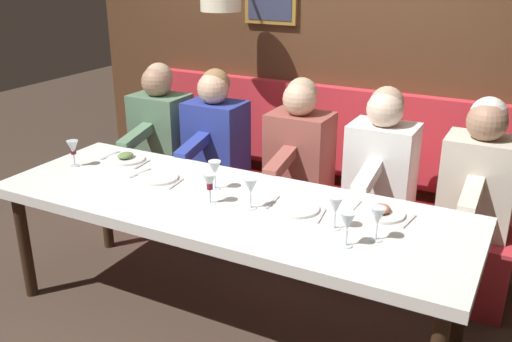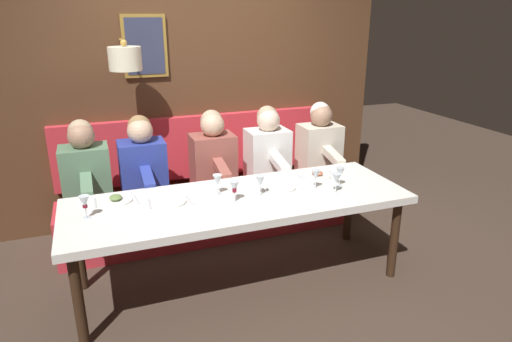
{
  "view_description": "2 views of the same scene",
  "coord_description": "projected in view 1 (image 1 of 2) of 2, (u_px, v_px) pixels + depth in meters",
  "views": [
    {
      "loc": [
        -2.36,
        -1.43,
        1.96
      ],
      "look_at": [
        0.05,
        -0.15,
        0.92
      ],
      "focal_mm": 39.83,
      "sensor_mm": 36.0,
      "label": 1
    },
    {
      "loc": [
        -3.01,
        0.98,
        2.07
      ],
      "look_at": [
        0.05,
        -0.15,
        0.92
      ],
      "focal_mm": 31.6,
      "sensor_mm": 36.0,
      "label": 2
    }
  ],
  "objects": [
    {
      "name": "wine_glass_6",
      "position": [
        378.0,
        217.0,
        2.56
      ],
      "size": [
        0.07,
        0.07,
        0.16
      ],
      "color": "silver",
      "rests_on": "dining_table"
    },
    {
      "name": "dining_table",
      "position": [
        226.0,
        211.0,
        3.03
      ],
      "size": [
        0.9,
        2.6,
        0.74
      ],
      "color": "silver",
      "rests_on": "ground_plane"
    },
    {
      "name": "place_setting_3",
      "position": [
        126.0,
        158.0,
        3.6
      ],
      "size": [
        0.24,
        0.31,
        0.05
      ],
      "color": "white",
      "rests_on": "dining_table"
    },
    {
      "name": "ground_plane",
      "position": [
        229.0,
        318.0,
        3.28
      ],
      "size": [
        12.0,
        12.0,
        0.0
      ],
      "primitive_type": "plane",
      "color": "#423328"
    },
    {
      "name": "wine_glass_2",
      "position": [
        347.0,
        222.0,
        2.5
      ],
      "size": [
        0.07,
        0.07,
        0.16
      ],
      "color": "silver",
      "rests_on": "dining_table"
    },
    {
      "name": "place_setting_0",
      "position": [
        296.0,
        208.0,
        2.91
      ],
      "size": [
        0.24,
        0.32,
        0.01
      ],
      "color": "silver",
      "rests_on": "dining_table"
    },
    {
      "name": "diner_middle",
      "position": [
        299.0,
        143.0,
        3.7
      ],
      "size": [
        0.6,
        0.4,
        0.79
      ],
      "color": "#934C42",
      "rests_on": "banquette_bench"
    },
    {
      "name": "wine_glass_5",
      "position": [
        73.0,
        148.0,
        3.47
      ],
      "size": [
        0.07,
        0.07,
        0.16
      ],
      "color": "silver",
      "rests_on": "dining_table"
    },
    {
      "name": "back_wall_panel",
      "position": [
        329.0,
        45.0,
        4.0
      ],
      "size": [
        0.59,
        4.0,
        2.9
      ],
      "color": "#51331E",
      "rests_on": "ground_plane"
    },
    {
      "name": "diner_farthest",
      "position": [
        160.0,
        121.0,
        4.19
      ],
      "size": [
        0.6,
        0.4,
        0.79
      ],
      "color": "#567A5B",
      "rests_on": "banquette_bench"
    },
    {
      "name": "wine_glass_1",
      "position": [
        336.0,
        206.0,
        2.66
      ],
      "size": [
        0.07,
        0.07,
        0.16
      ],
      "color": "silver",
      "rests_on": "dining_table"
    },
    {
      "name": "banquette_bench",
      "position": [
        293.0,
        223.0,
        3.93
      ],
      "size": [
        0.52,
        2.8,
        0.45
      ],
      "primitive_type": "cube",
      "color": "red",
      "rests_on": "ground_plane"
    },
    {
      "name": "place_setting_1",
      "position": [
        381.0,
        212.0,
        2.85
      ],
      "size": [
        0.24,
        0.32,
        0.05
      ],
      "color": "silver",
      "rests_on": "dining_table"
    },
    {
      "name": "diner_far",
      "position": [
        215.0,
        129.0,
        3.98
      ],
      "size": [
        0.6,
        0.4,
        0.79
      ],
      "color": "#283893",
      "rests_on": "banquette_bench"
    },
    {
      "name": "wine_glass_4",
      "position": [
        251.0,
        187.0,
        2.88
      ],
      "size": [
        0.07,
        0.07,
        0.16
      ],
      "color": "silver",
      "rests_on": "dining_table"
    },
    {
      "name": "wine_glass_0",
      "position": [
        215.0,
        169.0,
        3.12
      ],
      "size": [
        0.07,
        0.07,
        0.16
      ],
      "color": "silver",
      "rests_on": "dining_table"
    },
    {
      "name": "diner_near",
      "position": [
        382.0,
        156.0,
        3.46
      ],
      "size": [
        0.6,
        0.4,
        0.79
      ],
      "color": "white",
      "rests_on": "banquette_bench"
    },
    {
      "name": "diner_nearest",
      "position": [
        480.0,
        171.0,
        3.21
      ],
      "size": [
        0.6,
        0.4,
        0.79
      ],
      "color": "beige",
      "rests_on": "banquette_bench"
    },
    {
      "name": "place_setting_2",
      "position": [
        158.0,
        178.0,
        3.3
      ],
      "size": [
        0.24,
        0.32,
        0.01
      ],
      "color": "white",
      "rests_on": "dining_table"
    },
    {
      "name": "wine_glass_3",
      "position": [
        210.0,
        183.0,
        2.94
      ],
      "size": [
        0.07,
        0.07,
        0.16
      ],
      "color": "silver",
      "rests_on": "dining_table"
    }
  ]
}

